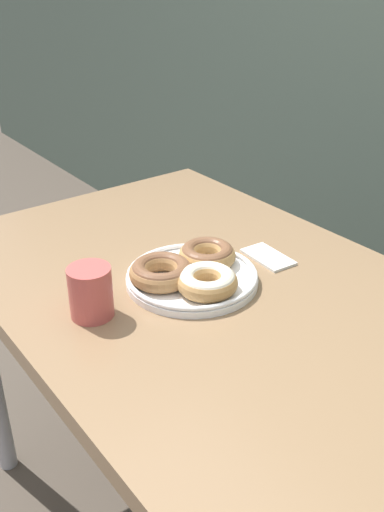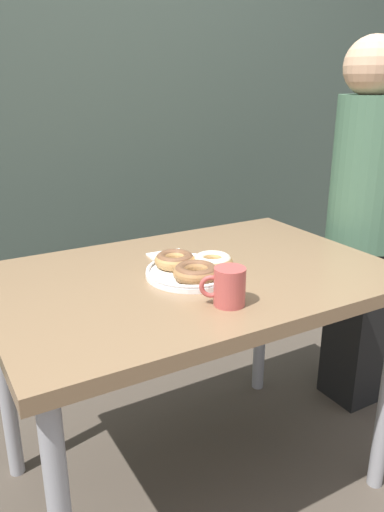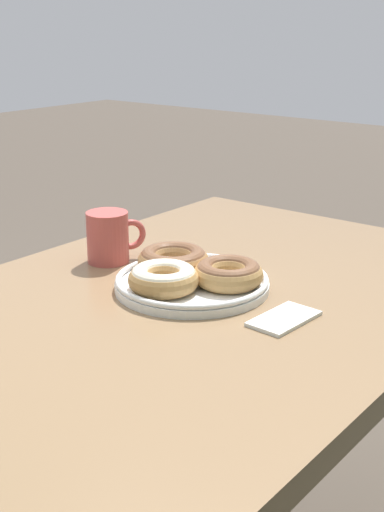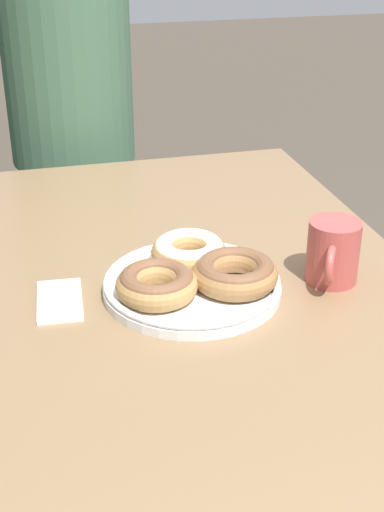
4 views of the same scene
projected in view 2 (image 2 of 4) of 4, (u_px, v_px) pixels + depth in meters
ground_plane at (215, 506)px, 1.59m from camera, size 14.00×14.00×0.00m
wall_back at (76, 76)px, 2.08m from camera, size 8.00×0.05×2.60m
dining_table at (194, 298)px, 1.48m from camera, size 1.15×0.77×0.75m
donut_plate at (194, 267)px, 1.42m from camera, size 0.28×0.28×0.06m
coffee_mug at (228, 286)px, 1.23m from camera, size 0.11×0.08×0.10m
person_figure at (370, 230)px, 1.90m from camera, size 0.38×0.30×1.43m
napkin at (166, 255)px, 1.59m from camera, size 0.12×0.07×0.01m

